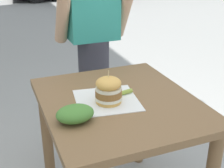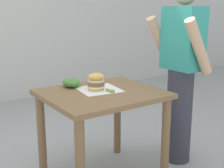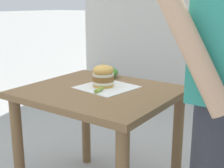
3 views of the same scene
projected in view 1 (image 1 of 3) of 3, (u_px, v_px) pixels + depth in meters
The scene contains 6 objects.
patio_table at pixel (119, 123), 1.73m from camera, with size 0.80×0.92×0.78m.
serving_paper at pixel (107, 100), 1.66m from camera, with size 0.33×0.33×0.00m, color white.
sandwich at pixel (109, 90), 1.61m from camera, with size 0.14×0.14×0.18m.
pickle_spear at pixel (125, 92), 1.72m from camera, with size 0.02×0.02×0.08m, color #8EA83D.
side_salad at pixel (75, 114), 1.45m from camera, with size 0.18×0.14×0.08m, color #477F33.
diner_across_table at pixel (93, 41), 2.34m from camera, with size 0.55×0.35×1.69m.
Camera 1 is at (-0.59, -1.38, 1.53)m, focal length 50.00 mm.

